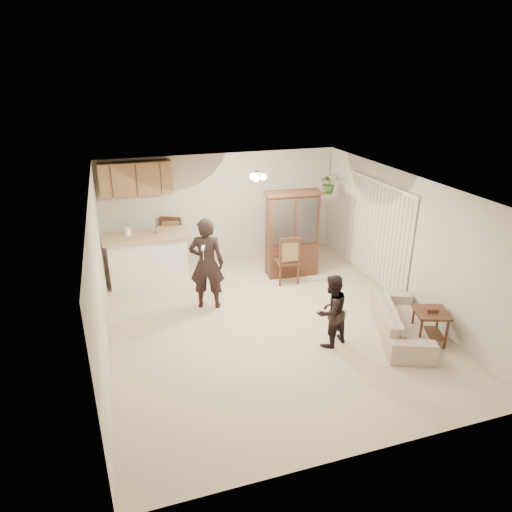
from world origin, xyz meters
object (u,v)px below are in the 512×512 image
object	(u,v)px
sofa	(402,316)
chair_hutch_right	(287,268)
adult	(207,263)
child	(331,308)
china_hutch	(292,235)
side_table	(429,326)
chair_hutch_left	(170,256)
chair_bar	(147,266)

from	to	relation	value
sofa	chair_hutch_right	size ratio (longest dim) A/B	1.76
adult	chair_hutch_right	bearing A→B (deg)	-144.21
adult	child	bearing A→B (deg)	148.89
china_hutch	side_table	xyz separation A→B (m)	(1.16, -3.26, -0.63)
china_hutch	sofa	bearing A→B (deg)	-69.94
child	china_hutch	xyz separation A→B (m)	(0.45, 2.83, 0.25)
china_hutch	chair_hutch_left	size ratio (longest dim) A/B	1.57
sofa	china_hutch	world-z (taller)	china_hutch
sofa	chair_hutch_left	size ratio (longest dim) A/B	1.57
china_hutch	chair_hutch_left	xyz separation A→B (m)	(-2.54, 1.03, -0.59)
sofa	chair_hutch_right	world-z (taller)	chair_hutch_right
chair_hutch_left	chair_bar	bearing A→B (deg)	-123.65
sofa	china_hutch	distance (m)	3.12
adult	china_hutch	xyz separation A→B (m)	(2.08, 0.93, 0.03)
chair_hutch_left	chair_hutch_right	distance (m)	2.67
sofa	chair_hutch_left	world-z (taller)	chair_hutch_left
chair_bar	chair_hutch_right	size ratio (longest dim) A/B	0.98
sofa	side_table	distance (m)	0.45
side_table	sofa	bearing A→B (deg)	134.91
chair_bar	adult	bearing A→B (deg)	-53.45
child	sofa	bearing A→B (deg)	153.38
adult	chair_bar	bearing A→B (deg)	-40.52
chair_hutch_left	sofa	bearing A→B (deg)	-24.62
child	side_table	distance (m)	1.70
chair_bar	china_hutch	bearing A→B (deg)	-7.62
child	chair_bar	size ratio (longest dim) A/B	1.29
adult	side_table	distance (m)	4.04
adult	chair_hutch_left	size ratio (longest dim) A/B	1.51
side_table	chair_hutch_right	world-z (taller)	chair_hutch_right
china_hutch	chair_hutch_left	distance (m)	2.80
chair_hutch_left	child	bearing A→B (deg)	-36.51
chair_bar	side_table	bearing A→B (deg)	-37.93
china_hutch	chair_hutch_left	world-z (taller)	china_hutch
child	side_table	size ratio (longest dim) A/B	2.02
side_table	china_hutch	bearing A→B (deg)	109.51
child	china_hutch	bearing A→B (deg)	-120.13
chair_bar	chair_hutch_left	world-z (taller)	chair_hutch_left
side_table	chair_bar	bearing A→B (deg)	136.83
adult	side_table	world-z (taller)	adult
sofa	child	size ratio (longest dim) A/B	1.39
side_table	chair_hutch_right	bearing A→B (deg)	115.67
side_table	chair_hutch_left	xyz separation A→B (m)	(-3.69, 4.29, 0.04)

